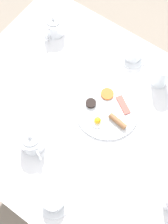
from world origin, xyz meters
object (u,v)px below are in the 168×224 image
Objects in this scene: teapot_far at (54,26)px; teacup_with_saucer_left at (133,54)px; water_glass_tall at (161,75)px; teapot_near at (32,141)px; breakfast_plate at (107,110)px; teacup_with_saucer_right at (53,201)px; spoon_for_tea at (71,63)px.

teapot_far reaches higher than teacup_with_saucer_left.
water_glass_tall is (-0.05, -0.18, 0.04)m from teacup_with_saucer_left.
teapot_near is 0.62m from teapot_far.
breakfast_plate is 0.47m from teacup_with_saucer_right.
teapot_near is at bearing -161.61° from teapot_far.
spoon_for_tea is at bearing 30.41° from teacup_with_saucer_right.
teapot_near is 0.66m from water_glass_tall.
spoon_for_tea is at bearing -130.80° from teapot_far.
breakfast_plate is at bearing -125.38° from teapot_far.
water_glass_tall reaches higher than teacup_with_saucer_right.
teacup_with_saucer_right is (-0.14, -0.22, -0.02)m from teapot_near.
teacup_with_saucer_right is 0.67m from spoon_for_tea.
teacup_with_saucer_left is at bearing -86.84° from teapot_far.
teacup_with_saucer_right reaches higher than breakfast_plate.
teapot_near is at bearing 151.94° from breakfast_plate.
teapot_near is 0.65m from teacup_with_saucer_left.
teacup_with_saucer_left is at bearing -47.62° from spoon_for_tea.
teapot_near is 1.34× the size of water_glass_tall.
water_glass_tall is at bearing -105.14° from teacup_with_saucer_left.
water_glass_tall is at bearing -68.39° from spoon_for_tea.
breakfast_plate is 2.12× the size of teacup_with_saucer_right.
spoon_for_tea is (0.11, 0.29, -0.01)m from breakfast_plate.
teapot_near is (-0.32, 0.17, 0.04)m from breakfast_plate.
teapot_far is 1.33× the size of teacup_with_saucer_left.
teacup_with_saucer_left is 0.84× the size of spoon_for_tea.
breakfast_plate is 0.31m from spoon_for_tea.
teapot_far is at bearing 95.11° from water_glass_tall.
teapot_far is at bearing 103.70° from teacup_with_saucer_left.
teapot_near is at bearing -165.14° from spoon_for_tea.
spoon_for_tea is (0.43, 0.11, -0.04)m from teapot_near.
breakfast_plate is 0.32m from teacup_with_saucer_left.
teacup_with_saucer_left reaches higher than spoon_for_tea.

